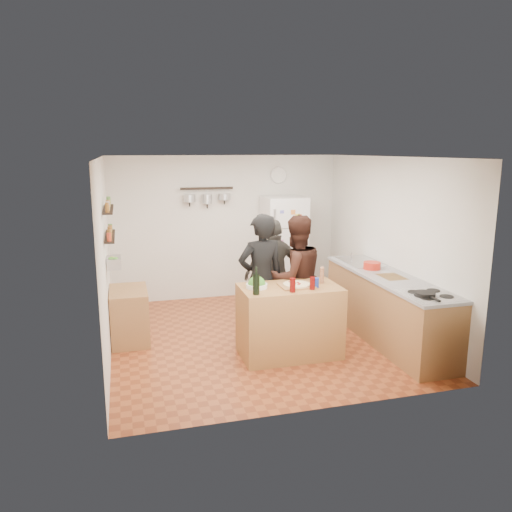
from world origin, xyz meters
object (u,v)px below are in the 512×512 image
object	(u,v)px
wall_clock	(279,175)
person_left	(261,280)
salt_canister	(316,283)
person_back	(275,273)
skillet	(425,294)
fridge	(284,248)
wine_bottle	(256,284)
person_center	(295,278)
counter_run	(387,308)
side_table	(130,315)
salad_bowl	(257,286)
red_bowl	(372,266)
pepper_mill	(322,277)
prep_island	(289,321)

from	to	relation	value
wall_clock	person_left	bearing A→B (deg)	-112.82
salt_canister	person_back	size ratio (longest dim) A/B	0.08
skillet	fridge	bearing A→B (deg)	101.19
wine_bottle	person_center	distance (m)	1.10
wine_bottle	skillet	bearing A→B (deg)	-18.20
counter_run	side_table	size ratio (longest dim) A/B	3.29
salad_bowl	person_center	bearing A→B (deg)	36.03
person_center	person_back	size ratio (longest dim) A/B	1.08
person_center	person_back	distance (m)	0.58
wine_bottle	person_left	world-z (taller)	person_left
wine_bottle	person_left	distance (m)	0.77
wall_clock	red_bowl	bearing A→B (deg)	-72.64
person_center	counter_run	distance (m)	1.34
person_center	counter_run	bearing A→B (deg)	152.56
person_left	counter_run	xyz separation A→B (m)	(1.71, -0.34, -0.44)
wine_bottle	fridge	size ratio (longest dim) A/B	0.14
pepper_mill	salt_canister	world-z (taller)	pepper_mill
counter_run	side_table	world-z (taller)	counter_run
counter_run	side_table	xyz separation A→B (m)	(-3.44, 0.88, -0.09)
person_center	fridge	xyz separation A→B (m)	(0.45, 1.90, 0.03)
salad_bowl	skillet	size ratio (longest dim) A/B	1.10
side_table	salad_bowl	bearing A→B (deg)	-32.33
salad_bowl	side_table	xyz separation A→B (m)	(-1.55, 0.98, -0.57)
pepper_mill	salt_canister	size ratio (longest dim) A/B	1.42
salt_canister	wall_clock	size ratio (longest dim) A/B	0.41
salad_bowl	person_back	distance (m)	1.22
prep_island	wine_bottle	size ratio (longest dim) A/B	5.11
fridge	wall_clock	xyz separation A→B (m)	(0.00, 0.33, 1.25)
skillet	red_bowl	world-z (taller)	red_bowl
counter_run	skillet	distance (m)	1.11
prep_island	counter_run	xyz separation A→B (m)	(1.47, 0.15, -0.01)
person_center	fridge	world-z (taller)	fridge
person_back	person_center	bearing A→B (deg)	95.20
prep_island	pepper_mill	bearing A→B (deg)	6.34
pepper_mill	counter_run	distance (m)	1.17
prep_island	wall_clock	distance (m)	3.34
red_bowl	fridge	distance (m)	2.03
counter_run	prep_island	bearing A→B (deg)	-174.17
person_left	fridge	size ratio (longest dim) A/B	0.99
salad_bowl	wine_bottle	world-z (taller)	wine_bottle
person_center	salt_canister	bearing A→B (deg)	83.51
counter_run	wall_clock	xyz separation A→B (m)	(-0.75, 2.63, 1.70)
pepper_mill	side_table	distance (m)	2.68
person_left	wall_clock	bearing A→B (deg)	-120.48
prep_island	person_center	bearing A→B (deg)	63.88
prep_island	fridge	distance (m)	2.59
pepper_mill	wall_clock	distance (m)	2.98
counter_run	person_left	bearing A→B (deg)	168.73
wine_bottle	salt_canister	xyz separation A→B (m)	(0.80, 0.10, -0.06)
person_left	fridge	bearing A→B (deg)	-123.84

